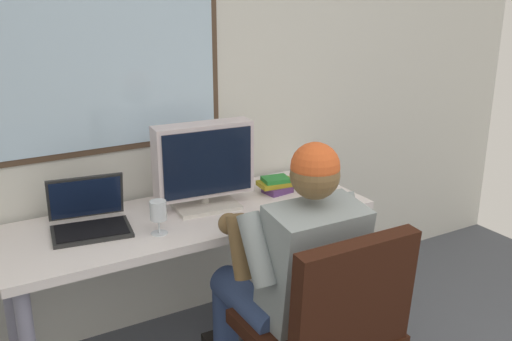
{
  "coord_description": "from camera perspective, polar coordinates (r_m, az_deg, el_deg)",
  "views": [
    {
      "loc": [
        -1.13,
        -0.22,
        1.77
      ],
      "look_at": [
        0.03,
        1.78,
        1.0
      ],
      "focal_mm": 41.28,
      "sensor_mm": 36.0,
      "label": 1
    }
  ],
  "objects": [
    {
      "name": "person_seated",
      "position": [
        2.48,
        3.6,
        -9.44
      ],
      "size": [
        0.53,
        0.78,
        1.19
      ],
      "color": "navy",
      "rests_on": "ground"
    },
    {
      "name": "crt_monitor",
      "position": [
        2.77,
        -5.09,
        0.77
      ],
      "size": [
        0.48,
        0.26,
        0.41
      ],
      "color": "beige",
      "rests_on": "desk"
    },
    {
      "name": "book_stack",
      "position": [
        3.0,
        2.03,
        -1.38
      ],
      "size": [
        0.2,
        0.13,
        0.08
      ],
      "color": "#5A3676",
      "rests_on": "desk"
    },
    {
      "name": "office_chair",
      "position": [
        2.34,
        7.27,
        -14.29
      ],
      "size": [
        0.56,
        0.57,
        0.91
      ],
      "color": "black",
      "rests_on": "ground"
    },
    {
      "name": "wine_glass",
      "position": [
        2.54,
        -9.44,
        -4.04
      ],
      "size": [
        0.07,
        0.07,
        0.15
      ],
      "color": "silver",
      "rests_on": "desk"
    },
    {
      "name": "wall_rear",
      "position": [
        2.96,
        -7.74,
        9.77
      ],
      "size": [
        4.69,
        0.08,
        2.65
      ],
      "color": "silver",
      "rests_on": "ground"
    },
    {
      "name": "coffee_mug",
      "position": [
        2.93,
        5.86,
        -1.86
      ],
      "size": [
        0.08,
        0.08,
        0.09
      ],
      "color": "maroon",
      "rests_on": "desk"
    },
    {
      "name": "desk",
      "position": [
        2.79,
        -6.52,
        -5.97
      ],
      "size": [
        1.71,
        0.61,
        0.72
      ],
      "color": "gray",
      "rests_on": "ground"
    },
    {
      "name": "laptop",
      "position": [
        2.68,
        -15.89,
        -4.2
      ],
      "size": [
        0.37,
        0.33,
        0.22
      ],
      "color": "#252525",
      "rests_on": "desk"
    }
  ]
}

